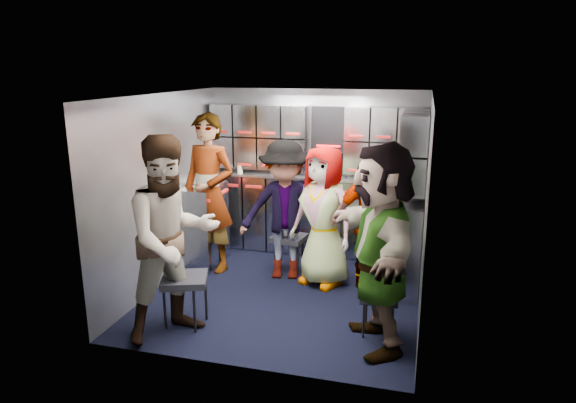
% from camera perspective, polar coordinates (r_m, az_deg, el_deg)
% --- Properties ---
extents(floor, '(3.00, 3.00, 0.00)m').
position_cam_1_polar(floor, '(5.68, -0.19, -9.93)').
color(floor, black).
rests_on(floor, ground).
extents(wall_back, '(2.80, 0.04, 2.10)m').
position_cam_1_polar(wall_back, '(6.75, 3.12, 3.45)').
color(wall_back, gray).
rests_on(wall_back, ground).
extents(wall_left, '(0.04, 3.00, 2.10)m').
position_cam_1_polar(wall_left, '(5.84, -13.59, 1.25)').
color(wall_left, gray).
rests_on(wall_left, ground).
extents(wall_right, '(0.04, 3.00, 2.10)m').
position_cam_1_polar(wall_right, '(5.15, 15.01, -0.62)').
color(wall_right, gray).
rests_on(wall_right, ground).
extents(ceiling, '(2.80, 3.00, 0.02)m').
position_cam_1_polar(ceiling, '(5.16, -0.21, 11.74)').
color(ceiling, silver).
rests_on(ceiling, wall_back).
extents(cart_bank_back, '(2.68, 0.38, 0.99)m').
position_cam_1_polar(cart_bank_back, '(6.68, 2.69, -1.56)').
color(cart_bank_back, gray).
rests_on(cart_bank_back, ground).
extents(cart_bank_left, '(0.38, 0.76, 0.99)m').
position_cam_1_polar(cart_bank_left, '(6.37, -9.26, -2.56)').
color(cart_bank_left, gray).
rests_on(cart_bank_left, ground).
extents(counter, '(2.68, 0.42, 0.03)m').
position_cam_1_polar(counter, '(6.55, 2.74, 2.80)').
color(counter, '#B1B4B8').
rests_on(counter, cart_bank_back).
extents(locker_bank_back, '(2.68, 0.28, 0.82)m').
position_cam_1_polar(locker_bank_back, '(6.53, 2.90, 6.99)').
color(locker_bank_back, gray).
rests_on(locker_bank_back, wall_back).
extents(locker_bank_right, '(0.28, 1.00, 0.82)m').
position_cam_1_polar(locker_bank_right, '(5.75, 13.85, 5.51)').
color(locker_bank_right, gray).
rests_on(locker_bank_right, wall_right).
extents(right_cabinet, '(0.28, 1.20, 1.00)m').
position_cam_1_polar(right_cabinet, '(5.89, 13.23, -4.19)').
color(right_cabinet, gray).
rests_on(right_cabinet, ground).
extents(coffee_niche, '(0.46, 0.16, 0.84)m').
position_cam_1_polar(coffee_niche, '(6.56, 4.56, 6.82)').
color(coffee_niche, black).
rests_on(coffee_niche, wall_back).
extents(red_latch_strip, '(2.60, 0.02, 0.03)m').
position_cam_1_polar(red_latch_strip, '(6.39, 2.35, 1.26)').
color(red_latch_strip, red).
rests_on(red_latch_strip, cart_bank_back).
extents(jump_seat_near_left, '(0.51, 0.50, 0.48)m').
position_cam_1_polar(jump_seat_near_left, '(4.93, -11.43, -8.77)').
color(jump_seat_near_left, black).
rests_on(jump_seat_near_left, ground).
extents(jump_seat_mid_left, '(0.42, 0.40, 0.44)m').
position_cam_1_polar(jump_seat_mid_left, '(6.08, 0.11, -4.25)').
color(jump_seat_mid_left, black).
rests_on(jump_seat_mid_left, ground).
extents(jump_seat_center, '(0.37, 0.35, 0.43)m').
position_cam_1_polar(jump_seat_center, '(5.93, 4.20, -4.93)').
color(jump_seat_center, black).
rests_on(jump_seat_center, ground).
extents(jump_seat_mid_right, '(0.36, 0.34, 0.41)m').
position_cam_1_polar(jump_seat_mid_right, '(5.88, 9.26, -5.40)').
color(jump_seat_mid_right, black).
rests_on(jump_seat_mid_right, ground).
extents(jump_seat_near_right, '(0.35, 0.33, 0.40)m').
position_cam_1_polar(jump_seat_near_right, '(4.77, 10.12, -10.54)').
color(jump_seat_near_right, black).
rests_on(jump_seat_near_right, ground).
extents(attendant_standing, '(0.76, 0.58, 1.87)m').
position_cam_1_polar(attendant_standing, '(6.07, -8.79, 0.90)').
color(attendant_standing, black).
rests_on(attendant_standing, ground).
extents(attendant_arc_a, '(1.10, 1.13, 1.83)m').
position_cam_1_polar(attendant_arc_a, '(4.61, -12.72, -4.06)').
color(attendant_arc_a, black).
rests_on(attendant_arc_a, ground).
extents(attendant_arc_b, '(1.11, 0.76, 1.59)m').
position_cam_1_polar(attendant_arc_b, '(5.79, -0.34, -1.01)').
color(attendant_arc_b, black).
rests_on(attendant_arc_b, ground).
extents(attendant_arc_c, '(0.90, 0.76, 1.56)m').
position_cam_1_polar(attendant_arc_c, '(5.63, 3.94, -1.67)').
color(attendant_arc_c, black).
rests_on(attendant_arc_c, ground).
extents(attendant_arc_d, '(0.98, 0.74, 1.55)m').
position_cam_1_polar(attendant_arc_d, '(5.58, 9.24, -2.09)').
color(attendant_arc_d, black).
rests_on(attendant_arc_d, ground).
extents(attendant_arc_e, '(1.09, 1.75, 1.80)m').
position_cam_1_polar(attendant_arc_e, '(4.40, 10.24, -5.06)').
color(attendant_arc_e, black).
rests_on(attendant_arc_e, ground).
extents(bottle_left, '(0.07, 0.07, 0.24)m').
position_cam_1_polar(bottle_left, '(6.60, -1.64, 4.08)').
color(bottle_left, white).
rests_on(bottle_left, counter).
extents(bottle_mid, '(0.07, 0.07, 0.27)m').
position_cam_1_polar(bottle_mid, '(6.58, -1.00, 4.20)').
color(bottle_mid, white).
rests_on(bottle_mid, counter).
extents(bottle_right, '(0.07, 0.07, 0.27)m').
position_cam_1_polar(bottle_right, '(6.35, 10.08, 3.61)').
color(bottle_right, white).
rests_on(bottle_right, counter).
extents(cup_left, '(0.07, 0.07, 0.11)m').
position_cam_1_polar(cup_left, '(6.75, -5.36, 3.70)').
color(cup_left, tan).
rests_on(cup_left, counter).
extents(cup_right, '(0.09, 0.09, 0.11)m').
position_cam_1_polar(cup_right, '(6.34, 13.68, 2.64)').
color(cup_right, tan).
rests_on(cup_right, counter).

